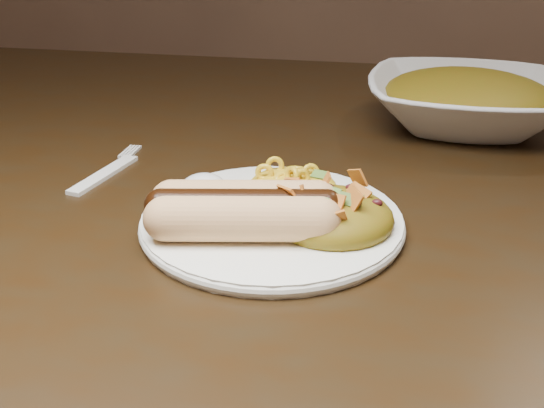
% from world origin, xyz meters
% --- Properties ---
extents(table, '(1.60, 0.90, 0.75)m').
position_xyz_m(table, '(0.00, 0.00, 0.66)').
color(table, black).
rests_on(table, floor).
extents(plate, '(0.23, 0.23, 0.01)m').
position_xyz_m(plate, '(0.09, -0.17, 0.76)').
color(plate, white).
rests_on(plate, table).
extents(hotdog, '(0.13, 0.09, 0.03)m').
position_xyz_m(hotdog, '(0.08, -0.20, 0.78)').
color(hotdog, '#F5A665').
rests_on(hotdog, plate).
extents(mac_and_cheese, '(0.08, 0.08, 0.03)m').
position_xyz_m(mac_and_cheese, '(0.10, -0.11, 0.78)').
color(mac_and_cheese, gold).
rests_on(mac_and_cheese, plate).
extents(sour_cream, '(0.05, 0.05, 0.02)m').
position_xyz_m(sour_cream, '(0.03, -0.14, 0.77)').
color(sour_cream, white).
rests_on(sour_cream, plate).
extents(taco_salad, '(0.10, 0.09, 0.04)m').
position_xyz_m(taco_salad, '(0.14, -0.17, 0.78)').
color(taco_salad, '#A03A0D').
rests_on(taco_salad, plate).
extents(fork, '(0.05, 0.15, 0.00)m').
position_xyz_m(fork, '(-0.09, -0.09, 0.75)').
color(fork, silver).
rests_on(fork, table).
extents(serving_bowl, '(0.24, 0.24, 0.06)m').
position_xyz_m(serving_bowl, '(0.27, 0.14, 0.78)').
color(serving_bowl, silver).
rests_on(serving_bowl, table).
extents(bowl_filling, '(0.24, 0.24, 0.05)m').
position_xyz_m(bowl_filling, '(0.27, 0.14, 0.80)').
color(bowl_filling, '#A03A0D').
rests_on(bowl_filling, serving_bowl).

